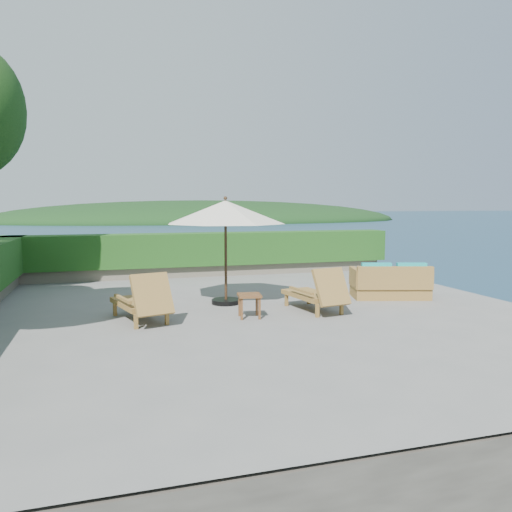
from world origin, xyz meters
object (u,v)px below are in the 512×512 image
object	(u,v)px
patio_umbrella	(225,213)
lounge_right	(317,293)
side_table	(249,298)
wicker_loveseat	(390,284)
lounge_left	(142,301)

from	to	relation	value
patio_umbrella	lounge_right	world-z (taller)	patio_umbrella
lounge_right	side_table	bearing A→B (deg)	176.34
lounge_right	wicker_loveseat	bearing A→B (deg)	11.79
lounge_left	wicker_loveseat	distance (m)	5.94
patio_umbrella	side_table	bearing A→B (deg)	-85.32
lounge_left	wicker_loveseat	bearing A→B (deg)	-8.23
lounge_right	side_table	world-z (taller)	lounge_right
patio_umbrella	wicker_loveseat	bearing A→B (deg)	-6.75
side_table	wicker_loveseat	distance (m)	3.97
lounge_left	wicker_loveseat	xyz separation A→B (m)	(5.89, 0.78, -0.07)
lounge_right	wicker_loveseat	size ratio (longest dim) A/B	0.89
lounge_right	side_table	xyz separation A→B (m)	(-1.52, -0.15, -0.01)
patio_umbrella	side_table	distance (m)	2.25
patio_umbrella	wicker_loveseat	world-z (taller)	patio_umbrella
lounge_right	wicker_loveseat	distance (m)	2.47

